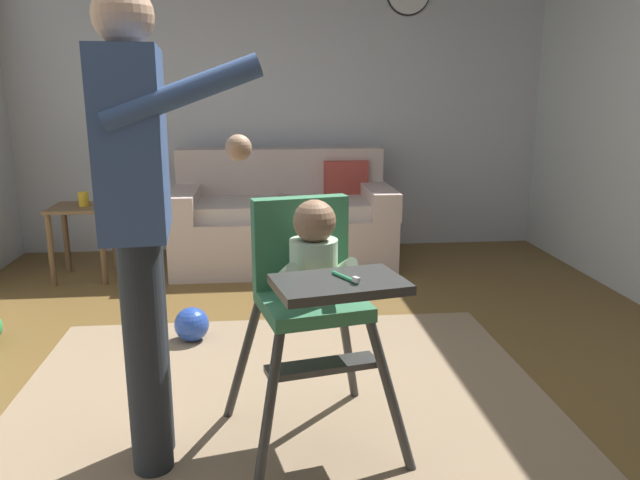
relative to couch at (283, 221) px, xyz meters
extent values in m
cube|color=brown|center=(0.03, -2.37, -0.38)|extent=(5.89, 7.31, 0.10)
cube|color=silver|center=(0.03, 0.52, 0.98)|extent=(5.09, 0.06, 2.62)
cube|color=#937A5D|center=(-0.10, -2.52, -0.33)|extent=(2.32, 2.60, 0.01)
cube|color=beige|center=(-0.01, -0.06, -0.13)|extent=(1.62, 0.84, 0.40)
cube|color=beige|center=(-0.01, 0.27, 0.30)|extent=(1.62, 0.22, 0.46)
cube|color=beige|center=(-0.73, -0.06, 0.17)|extent=(0.20, 0.84, 0.20)
cube|color=beige|center=(0.71, -0.06, 0.17)|extent=(0.20, 0.84, 0.20)
cube|color=beige|center=(-0.34, -0.11, 0.12)|extent=(0.60, 0.60, 0.11)
cube|color=beige|center=(0.33, -0.11, 0.12)|extent=(0.60, 0.60, 0.11)
cube|color=#B24238|center=(0.50, 0.14, 0.27)|extent=(0.35, 0.15, 0.34)
cylinder|color=#363735|center=(-0.16, -2.75, -0.07)|extent=(0.14, 0.19, 0.54)
cylinder|color=#363735|center=(0.27, -2.66, -0.07)|extent=(0.19, 0.14, 0.54)
cylinder|color=#363735|center=(-0.26, -2.32, -0.07)|extent=(0.19, 0.14, 0.54)
cylinder|color=#363735|center=(0.17, -2.23, -0.07)|extent=(0.14, 0.19, 0.54)
cube|color=#397851|center=(0.01, -2.49, 0.22)|extent=(0.43, 0.43, 0.05)
cube|color=#397851|center=(-0.03, -2.35, 0.41)|extent=(0.37, 0.14, 0.34)
cube|color=#363735|center=(0.07, -2.78, 0.38)|extent=(0.45, 0.34, 0.03)
cube|color=#363735|center=(0.03, -2.60, 0.02)|extent=(0.41, 0.18, 0.02)
cylinder|color=#B7D8B2|center=(0.01, -2.51, 0.35)|extent=(0.20, 0.20, 0.22)
sphere|color=#997051|center=(0.01, -2.52, 0.53)|extent=(0.15, 0.15, 0.15)
cylinder|color=#B7D8B2|center=(-0.08, -2.57, 0.36)|extent=(0.07, 0.15, 0.10)
cylinder|color=#B7D8B2|center=(0.12, -2.53, 0.36)|extent=(0.07, 0.15, 0.10)
cylinder|color=#38A366|center=(0.08, -2.77, 0.40)|extent=(0.07, 0.12, 0.01)
cube|color=white|center=(0.11, -2.82, 0.41)|extent=(0.02, 0.03, 0.02)
cylinder|color=#262B32|center=(-0.57, -2.61, 0.09)|extent=(0.14, 0.14, 0.84)
cylinder|color=#262B32|center=(-0.58, -2.49, 0.09)|extent=(0.14, 0.14, 0.84)
cube|color=#385183|center=(-0.58, -2.55, 0.81)|extent=(0.24, 0.42, 0.59)
sphere|color=tan|center=(-0.58, -2.55, 1.19)|extent=(0.19, 0.19, 0.19)
cylinder|color=#385183|center=(-0.39, -2.71, 0.96)|extent=(0.48, 0.12, 0.23)
sphere|color=tan|center=(-0.23, -2.70, 0.80)|extent=(0.08, 0.08, 0.08)
cylinder|color=#385183|center=(-0.60, -2.31, 0.81)|extent=(0.07, 0.07, 0.53)
sphere|color=#284CB7|center=(-0.55, -1.47, -0.24)|extent=(0.18, 0.18, 0.18)
cube|color=brown|center=(-1.42, -0.26, 0.18)|extent=(0.40, 0.40, 0.02)
cylinder|color=brown|center=(-1.59, -0.43, -0.08)|extent=(0.04, 0.04, 0.50)
cylinder|color=brown|center=(-1.25, -0.43, -0.08)|extent=(0.04, 0.04, 0.50)
cylinder|color=brown|center=(-1.59, -0.09, -0.08)|extent=(0.04, 0.04, 0.50)
cylinder|color=brown|center=(-1.25, -0.09, -0.08)|extent=(0.04, 0.04, 0.50)
cylinder|color=gold|center=(-1.39, -0.26, 0.24)|extent=(0.07, 0.07, 0.10)
camera|label=1|loc=(-0.17, -4.56, 0.97)|focal=34.11mm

